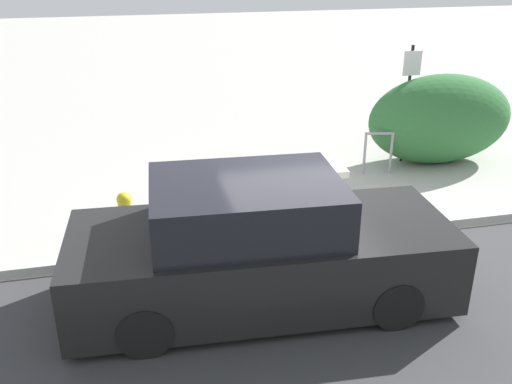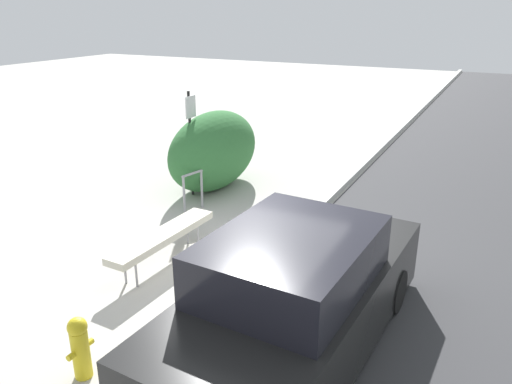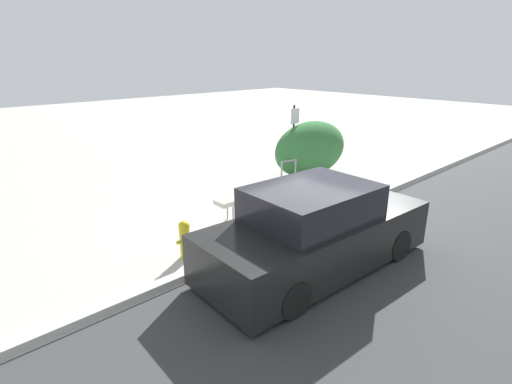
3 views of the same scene
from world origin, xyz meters
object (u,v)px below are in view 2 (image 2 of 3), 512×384
(bench, at_px, (163,236))
(parked_car_near, at_px, (296,299))
(bike_rack, at_px, (193,188))
(sign_post, at_px, (191,134))
(fire_hydrant, at_px, (80,346))

(bench, bearing_deg, parked_car_near, -108.56)
(bench, distance_m, bike_rack, 2.27)
(parked_car_near, bearing_deg, sign_post, 49.36)
(sign_post, bearing_deg, bench, -154.69)
(sign_post, distance_m, fire_hydrant, 5.96)
(sign_post, height_order, parked_car_near, sign_post)
(bike_rack, height_order, parked_car_near, parked_car_near)
(sign_post, distance_m, parked_car_near, 5.72)
(bike_rack, bearing_deg, sign_post, 34.21)
(sign_post, bearing_deg, fire_hydrant, -158.46)
(bench, distance_m, fire_hydrant, 2.70)
(bench, xyz_separation_m, sign_post, (2.89, 1.37, 0.90))
(fire_hydrant, bearing_deg, parked_car_near, -51.66)
(sign_post, xyz_separation_m, parked_car_near, (-3.94, -4.10, -0.68))
(bike_rack, relative_size, parked_car_near, 0.18)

